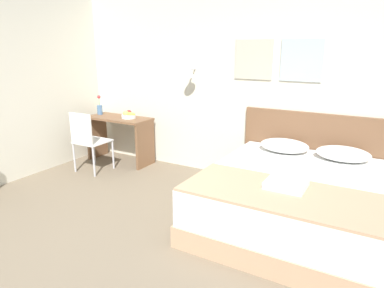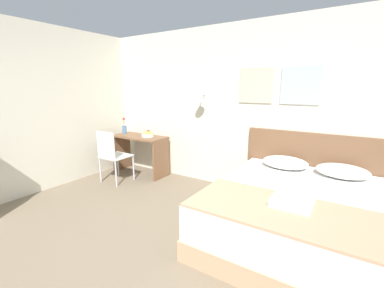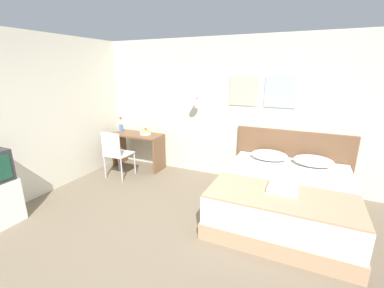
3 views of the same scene
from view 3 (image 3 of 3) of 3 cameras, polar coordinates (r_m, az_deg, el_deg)
The scene contains 12 objects.
ground_plane at distance 3.17m, azimuth -10.76°, elevation -25.11°, with size 24.00×24.00×0.00m, color #756651.
wall_back at distance 4.96m, azimuth 7.36°, elevation 7.51°, with size 5.89×0.31×2.65m.
bed at distance 4.01m, azimuth 19.70°, elevation -11.19°, with size 1.82×2.03×0.59m.
headboard at distance 4.89m, azimuth 21.15°, elevation -3.31°, with size 1.94×0.06×1.06m.
pillow_left at distance 4.58m, azimuth 16.78°, elevation -2.38°, with size 0.61×0.45×0.15m.
pillow_right at distance 4.55m, azimuth 25.34°, elevation -3.40°, with size 0.61×0.45×0.15m.
throw_blanket at distance 3.35m, azimuth 19.22°, elevation -10.90°, with size 1.77×0.81×0.02m.
folded_towel_near_foot at distance 3.46m, azimuth 19.57°, elevation -9.26°, with size 0.36×0.32×0.06m.
desk at distance 5.64m, azimuth -11.90°, elevation -0.11°, with size 1.09×0.48×0.76m.
desk_chair at distance 5.18m, azimuth -16.69°, elevation -1.52°, with size 0.45×0.45×0.94m.
fruit_bowl at distance 5.48m, azimuth -10.33°, elevation 2.59°, with size 0.25×0.23×0.13m.
flower_vase at distance 5.84m, azimuth -15.45°, elevation 3.73°, with size 0.09×0.09×0.33m.
Camera 3 is at (1.45, -1.89, 2.08)m, focal length 24.00 mm.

